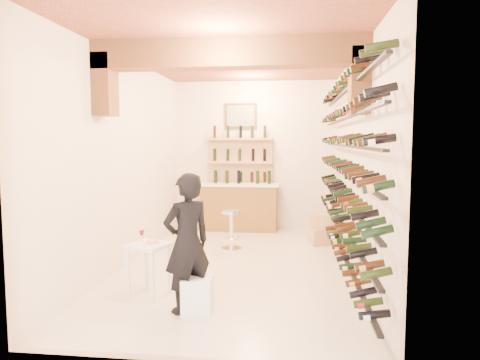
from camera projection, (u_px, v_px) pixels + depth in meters
The scene contains 11 objects.
ground at pixel (238, 265), 6.79m from camera, with size 6.00×6.00×0.00m, color beige.
room_shell at pixel (235, 118), 6.32m from camera, with size 3.52×6.02×3.21m.
wine_rack at pixel (341, 166), 6.47m from camera, with size 0.32×5.70×2.56m.
back_counter at pixel (239, 205), 9.39m from camera, with size 1.70×0.62×1.29m.
back_shelving at pixel (240, 175), 9.57m from camera, with size 1.40×0.31×2.73m.
tasting_table at pixel (149, 253), 5.43m from camera, with size 0.58×0.58×0.80m.
white_stool at pixel (198, 295), 4.91m from camera, with size 0.33×0.33×0.41m, color white.
person at pixel (187, 243), 4.91m from camera, with size 0.58×0.38×1.58m, color black.
chrome_barstool at pixel (231, 227), 7.75m from camera, with size 0.36×0.36×0.70m.
crate_lower at pixel (323, 236), 8.16m from camera, with size 0.49×0.34×0.30m, color tan.
crate_upper at pixel (323, 221), 8.14m from camera, with size 0.45×0.31×0.26m, color tan.
Camera 1 is at (0.82, -6.59, 1.94)m, focal length 32.84 mm.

